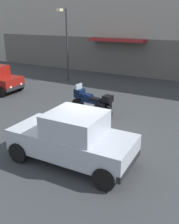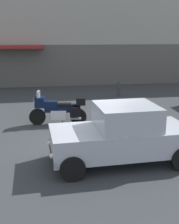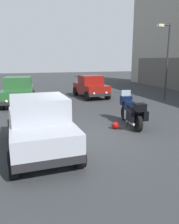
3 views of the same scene
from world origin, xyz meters
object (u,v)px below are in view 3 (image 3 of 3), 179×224
(motorcycle, at_px, (131,111))
(car_wagon_end, at_px, (39,124))
(helmet, at_px, (115,125))
(streetlamp_curbside, at_px, (166,55))
(car_hatchback_near, at_px, (19,91))
(car_compact_side, at_px, (91,87))

(motorcycle, relative_size, car_wagon_end, 0.58)
(helmet, height_order, car_wagon_end, car_wagon_end)
(car_wagon_end, xyz_separation_m, streetlamp_curbside, (-6.32, 8.70, 2.15))
(car_wagon_end, bearing_deg, motorcycle, -70.74)
(helmet, height_order, car_hatchback_near, car_hatchback_near)
(motorcycle, relative_size, streetlamp_curbside, 0.46)
(car_compact_side, bearing_deg, helmet, -13.87)
(helmet, height_order, car_compact_side, car_compact_side)
(streetlamp_curbside, bearing_deg, car_compact_side, -117.68)
(car_wagon_end, distance_m, streetlamp_curbside, 10.97)
(car_hatchback_near, height_order, streetlamp_curbside, streetlamp_curbside)
(car_hatchback_near, distance_m, car_compact_side, 5.00)
(helmet, bearing_deg, motorcycle, 105.98)
(helmet, xyz_separation_m, car_wagon_end, (1.26, -3.00, 0.67))
(helmet, distance_m, car_wagon_end, 3.32)
(motorcycle, xyz_separation_m, car_wagon_end, (1.49, -3.79, 0.19))
(helmet, bearing_deg, car_compact_side, 169.86)
(helmet, bearing_deg, car_wagon_end, -67.20)
(motorcycle, bearing_deg, car_hatchback_near, 43.60)
(car_compact_side, relative_size, streetlamp_curbside, 0.73)
(car_wagon_end, relative_size, streetlamp_curbside, 0.81)
(car_wagon_end, bearing_deg, streetlamp_curbside, -56.17)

